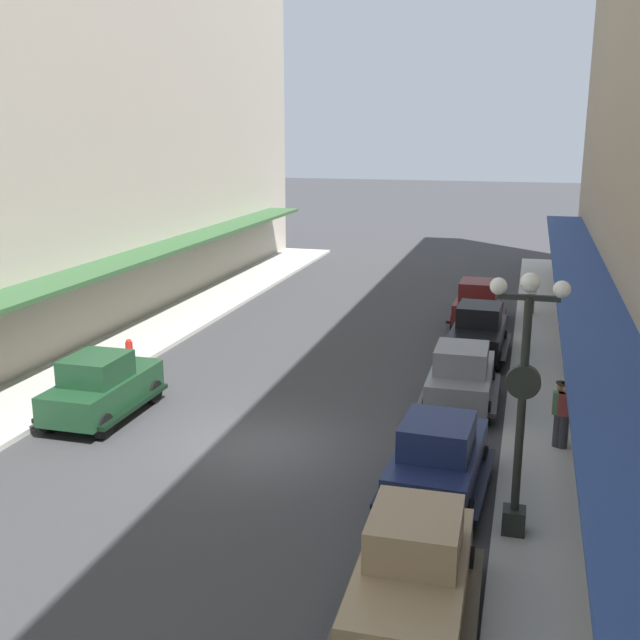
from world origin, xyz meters
name	(u,v)px	position (x,y,z in m)	size (l,w,h in m)	color
ground_plane	(257,445)	(0.00, 0.00, 0.00)	(200.00, 200.00, 0.00)	#38383A
sidewalk_left	(4,413)	(-7.50, 0.00, 0.07)	(3.00, 60.00, 0.15)	#B7B5AD
sidewalk_right	(566,478)	(7.50, 0.00, 0.07)	(3.00, 60.00, 0.15)	#B7B5AD
parked_car_0	(478,331)	(4.82, 9.21, 0.94)	(2.24, 4.30, 1.84)	black
parked_car_1	(102,385)	(-4.75, 0.66, 0.94)	(2.15, 4.26, 1.84)	#193D23
parked_car_2	(438,456)	(4.74, -1.51, 0.94)	(2.30, 4.32, 1.84)	#19234C
parked_car_3	(413,570)	(4.88, -6.01, 0.94)	(2.21, 4.29, 1.84)	#997F5B
parked_car_4	(461,374)	(4.71, 4.23, 0.94)	(2.18, 4.27, 1.84)	slate
parked_car_5	(478,302)	(4.50, 13.89, 0.94)	(2.21, 4.28, 1.84)	#591919
lamp_post_with_clock	(522,395)	(6.40, -2.92, 2.99)	(1.42, 0.44, 5.16)	black
fire_hydrant	(129,351)	(-6.35, 4.95, 0.56)	(0.24, 0.24, 0.82)	#B21E19
pedestrian_0	(559,413)	(7.33, 1.61, 1.01)	(0.36, 0.28, 1.67)	#2D2D33
pedestrian_1	(532,293)	(6.60, 15.75, 1.01)	(0.36, 0.28, 1.67)	slate
pedestrian_2	(565,415)	(7.45, 1.55, 1.01)	(0.36, 0.28, 1.67)	#2D2D33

